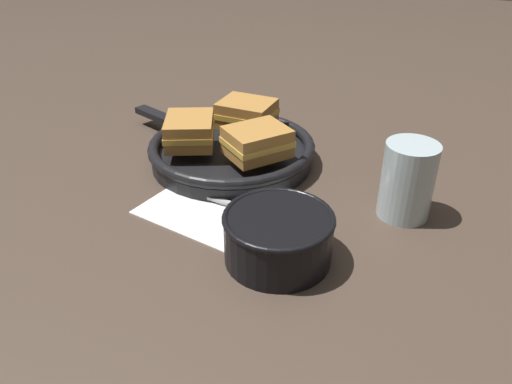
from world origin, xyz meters
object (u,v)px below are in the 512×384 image
at_px(sandwich_near_right, 257,142).
at_px(sandwich_far_left, 247,114).
at_px(soup_bowl, 278,234).
at_px(spoon, 247,208).
at_px(sandwich_near_left, 190,131).
at_px(skillet, 231,151).
at_px(drinking_glass, 408,181).

relative_size(sandwich_near_right, sandwich_far_left, 1.29).
bearing_deg(sandwich_near_right, soup_bowl, -58.63).
distance_m(soup_bowl, spoon, 0.12).
xyz_separation_m(spoon, sandwich_near_left, (-0.15, 0.10, 0.06)).
bearing_deg(sandwich_near_left, skillet, 34.62).
bearing_deg(sandwich_far_left, spoon, -64.80).
xyz_separation_m(sandwich_far_left, drinking_glass, (0.31, -0.11, -0.01)).
distance_m(soup_bowl, sandwich_far_left, 0.34).
bearing_deg(sandwich_near_right, sandwich_near_left, -176.78).
bearing_deg(drinking_glass, skillet, 171.64).
distance_m(soup_bowl, sandwich_near_left, 0.29).
bearing_deg(spoon, drinking_glass, 27.38).
bearing_deg(drinking_glass, sandwich_near_left, 179.10).
bearing_deg(sandwich_near_right, drinking_glass, -2.98).
bearing_deg(soup_bowl, skillet, 129.25).
bearing_deg(skillet, soup_bowl, -50.75).
xyz_separation_m(sandwich_near_right, sandwich_far_left, (-0.07, 0.10, 0.00)).
relative_size(soup_bowl, sandwich_near_right, 1.13).
distance_m(skillet, sandwich_near_right, 0.08).
bearing_deg(sandwich_far_left, drinking_glass, -20.42).
distance_m(soup_bowl, sandwich_near_right, 0.22).
distance_m(spoon, skillet, 0.17).
distance_m(soup_bowl, drinking_glass, 0.21).
distance_m(skillet, drinking_glass, 0.31).
xyz_separation_m(spoon, skillet, (-0.10, 0.14, 0.01)).
bearing_deg(spoon, sandwich_near_right, 109.81).
height_order(sandwich_near_left, sandwich_far_left, same).
distance_m(skillet, sandwich_far_left, 0.08).
distance_m(sandwich_near_left, sandwich_near_right, 0.12).
bearing_deg(soup_bowl, drinking_glass, 53.52).
distance_m(sandwich_near_left, sandwich_far_left, 0.12).
height_order(soup_bowl, spoon, soup_bowl).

